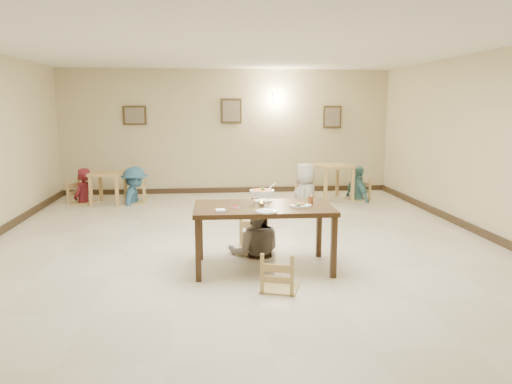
{
  "coord_description": "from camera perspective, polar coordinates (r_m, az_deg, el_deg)",
  "views": [
    {
      "loc": [
        -0.55,
        -7.25,
        2.12
      ],
      "look_at": [
        0.17,
        -0.2,
        0.89
      ],
      "focal_mm": 35.0,
      "sensor_mm": 36.0,
      "label": 1
    }
  ],
  "objects": [
    {
      "name": "drink_glass",
      "position": [
        6.6,
        6.26,
        -0.86
      ],
      "size": [
        0.07,
        0.07,
        0.14
      ],
      "color": "white",
      "rests_on": "main_table"
    },
    {
      "name": "chair_far",
      "position": [
        7.28,
        -0.25,
        -3.04
      ],
      "size": [
        0.47,
        0.47,
        1.01
      ],
      "rotation": [
        0.0,
        0.0,
        -0.09
      ],
      "color": "tan",
      "rests_on": "floor"
    },
    {
      "name": "chair_near",
      "position": [
        5.82,
        2.75,
        -6.96
      ],
      "size": [
        0.41,
        0.41,
        0.88
      ],
      "rotation": [
        0.0,
        0.0,
        2.83
      ],
      "color": "tan",
      "rests_on": "floor"
    },
    {
      "name": "chili_dish",
      "position": [
        6.35,
        -2.39,
        -1.72
      ],
      "size": [
        0.1,
        0.1,
        0.02
      ],
      "color": "white",
      "rests_on": "main_table"
    },
    {
      "name": "bg_table_right",
      "position": [
        11.45,
        8.66,
        2.41
      ],
      "size": [
        0.99,
        0.99,
        0.81
      ],
      "rotation": [
        0.0,
        0.0,
        0.26
      ],
      "color": "tan",
      "rests_on": "floor"
    },
    {
      "name": "wall_sconce",
      "position": [
        12.33,
        2.34,
        10.63
      ],
      "size": [
        0.16,
        0.05,
        0.22
      ],
      "primitive_type": "cube",
      "color": "#FFD88C",
      "rests_on": "wall_back"
    },
    {
      "name": "wall_back",
      "position": [
        12.28,
        -3.31,
        6.89
      ],
      "size": [
        10.0,
        0.0,
        10.0
      ],
      "primitive_type": "plane",
      "rotation": [
        1.57,
        0.0,
        0.0
      ],
      "color": "beige",
      "rests_on": "floor"
    },
    {
      "name": "main_diner",
      "position": [
        7.11,
        -0.11,
        -0.67
      ],
      "size": [
        0.85,
        0.69,
        1.65
      ],
      "primitive_type": "imported",
      "rotation": [
        0.0,
        0.0,
        3.06
      ],
      "color": "gray",
      "rests_on": "floor"
    },
    {
      "name": "baseboard_right",
      "position": [
        8.78,
        25.4,
        -4.72
      ],
      "size": [
        0.06,
        10.0,
        0.12
      ],
      "primitive_type": "cube",
      "color": "#332417",
      "rests_on": "floor"
    },
    {
      "name": "main_table",
      "position": [
        6.48,
        0.83,
        -2.31
      ],
      "size": [
        1.81,
        1.04,
        0.84
      ],
      "rotation": [
        0.0,
        0.0,
        -0.02
      ],
      "color": "#3E2714",
      "rests_on": "floor"
    },
    {
      "name": "wall_front",
      "position": [
        2.39,
        7.62,
        -5.2
      ],
      "size": [
        10.0,
        0.0,
        10.0
      ],
      "primitive_type": "plane",
      "rotation": [
        -1.57,
        0.0,
        0.0
      ],
      "color": "beige",
      "rests_on": "floor"
    },
    {
      "name": "bg_chair_rl",
      "position": [
        11.3,
        5.69,
        1.17
      ],
      "size": [
        0.41,
        0.41,
        0.87
      ],
      "rotation": [
        0.0,
        0.0,
        1.19
      ],
      "color": "tan",
      "rests_on": "floor"
    },
    {
      "name": "fried_plate",
      "position": [
        6.44,
        5.11,
        -1.5
      ],
      "size": [
        0.28,
        0.28,
        0.06
      ],
      "color": "white",
      "rests_on": "main_table"
    },
    {
      "name": "bg_chair_ll",
      "position": [
        11.57,
        -19.26,
        1.36
      ],
      "size": [
        0.5,
        0.5,
        1.07
      ],
      "rotation": [
        0.0,
        0.0,
        1.2
      ],
      "color": "tan",
      "rests_on": "floor"
    },
    {
      "name": "baseboard_back",
      "position": [
        12.4,
        -3.23,
        0.22
      ],
      "size": [
        8.0,
        0.06,
        0.12
      ],
      "primitive_type": "cube",
      "color": "#332417",
      "rests_on": "floor"
    },
    {
      "name": "floor",
      "position": [
        7.57,
        -1.47,
        -6.45
      ],
      "size": [
        10.0,
        10.0,
        0.0
      ],
      "primitive_type": "plane",
      "color": "beige",
      "rests_on": "ground"
    },
    {
      "name": "bg_chair_lr",
      "position": [
        11.29,
        -13.67,
        1.05
      ],
      "size": [
        0.43,
        0.43,
        0.92
      ],
      "rotation": [
        0.0,
        0.0,
        -1.53
      ],
      "color": "tan",
      "rests_on": "floor"
    },
    {
      "name": "picture_c",
      "position": [
        12.61,
        8.71,
        8.46
      ],
      "size": [
        0.45,
        0.04,
        0.55
      ],
      "color": "#3E2F18",
      "rests_on": "wall_back"
    },
    {
      "name": "picture_a",
      "position": [
        12.32,
        -13.71,
        8.5
      ],
      "size": [
        0.55,
        0.04,
        0.45
      ],
      "color": "#3E2F18",
      "rests_on": "wall_back"
    },
    {
      "name": "ceiling",
      "position": [
        7.32,
        -1.58,
        16.71
      ],
      "size": [
        10.0,
        10.0,
        0.0
      ],
      "primitive_type": "plane",
      "color": "white",
      "rests_on": "wall_back"
    },
    {
      "name": "bg_diner_c",
      "position": [
        11.25,
        5.73,
        3.3
      ],
      "size": [
        0.84,
        0.99,
        1.71
      ],
      "primitive_type": "imported",
      "rotation": [
        0.0,
        0.0,
        4.29
      ],
      "color": "silver",
      "rests_on": "floor"
    },
    {
      "name": "picture_b",
      "position": [
        12.22,
        -2.85,
        9.23
      ],
      "size": [
        0.5,
        0.04,
        0.6
      ],
      "color": "#3E2F18",
      "rests_on": "wall_back"
    },
    {
      "name": "bg_diner_a",
      "position": [
        11.54,
        -19.33,
        2.58
      ],
      "size": [
        0.52,
        0.65,
        1.56
      ],
      "primitive_type": "imported",
      "rotation": [
        0.0,
        0.0,
        4.43
      ],
      "color": "maroon",
      "rests_on": "floor"
    },
    {
      "name": "bg_chair_rr",
      "position": [
        11.62,
        11.58,
        1.45
      ],
      "size": [
        0.44,
        0.44,
        0.95
      ],
      "rotation": [
        0.0,
        0.0,
        -1.24
      ],
      "color": "tan",
      "rests_on": "floor"
    },
    {
      "name": "napkin_cutlery",
      "position": [
        6.14,
        -4.08,
        -2.12
      ],
      "size": [
        0.14,
        0.23,
        0.03
      ],
      "color": "white",
      "rests_on": "main_table"
    },
    {
      "name": "rice_plate_near",
      "position": [
        6.08,
        1.2,
        -2.2
      ],
      "size": [
        0.26,
        0.26,
        0.06
      ],
      "color": "white",
      "rests_on": "main_table"
    },
    {
      "name": "bg_diner_b",
      "position": [
        11.24,
        -13.74,
        2.83
      ],
      "size": [
        0.7,
        1.1,
        1.62
      ],
      "primitive_type": "imported",
      "rotation": [
        0.0,
        0.0,
        1.47
      ],
      "color": "teal",
      "rests_on": "floor"
    },
    {
      "name": "wall_right",
      "position": [
        8.58,
        26.28,
        4.66
      ],
      "size": [
        0.0,
        10.0,
        10.0
      ],
      "primitive_type": "plane",
      "rotation": [
        1.57,
        0.0,
        -1.57
      ],
      "color": "beige",
      "rests_on": "floor"
    },
    {
      "name": "bg_diner_d",
      "position": [
        11.58,
        11.63,
        2.96
      ],
      "size": [
        0.59,
        0.98,
        1.56
      ],
      "primitive_type": "imported",
      "rotation": [
        0.0,
        0.0,
        1.81
      ],
      "color": "teal",
      "rests_on": "floor"
    },
    {
      "name": "curry_warmer",
      "position": [
        6.46,
        0.68,
        -0.1
      ],
      "size": [
        0.36,
        0.32,
        0.29
      ],
      "color": "silver",
      "rests_on": "main_table"
    },
    {
      "name": "bg_table_left",
      "position": [
        11.38,
        -16.55,
        1.52
      ],
      "size": [
        0.8,
        0.8,
        0.7
      ],
      "rotation": [
        0.0,
        0.0,
        -0.17
      ],
      "color": "tan",
      "rests_on": "floor"
    },
    {
      "name": "rice_plate_far",
      "position": [
        6.76,
        0.81,
        -0.99
      ],
      "size": [
        0.26,
        0.26,
        0.06
      ],
      "color": "white",
      "rests_on": "main_table"
    }
  ]
}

